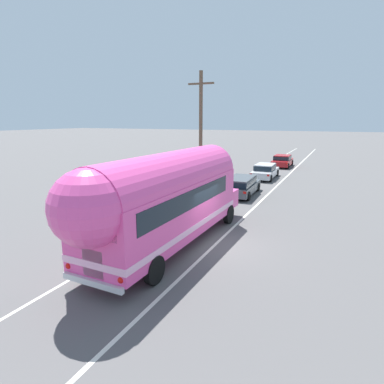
{
  "coord_description": "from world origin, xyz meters",
  "views": [
    {
      "loc": [
        4.77,
        -12.6,
        5.43
      ],
      "look_at": [
        -1.58,
        0.91,
        2.06
      ],
      "focal_mm": 30.11,
      "sensor_mm": 36.0,
      "label": 1
    }
  ],
  "objects_px": {
    "car_lead": "(241,185)",
    "car_second": "(265,171)",
    "utility_pole": "(201,135)",
    "painted_bus": "(165,197)",
    "car_third": "(282,160)"
  },
  "relations": [
    {
      "from": "car_second",
      "to": "car_third",
      "type": "xyz_separation_m",
      "value": [
        0.12,
        8.54,
        -0.0
      ]
    },
    {
      "from": "utility_pole",
      "to": "car_third",
      "type": "relative_size",
      "value": 1.82
    },
    {
      "from": "painted_bus",
      "to": "car_lead",
      "type": "xyz_separation_m",
      "value": [
        -0.0,
        11.14,
        -1.51
      ]
    },
    {
      "from": "car_lead",
      "to": "car_second",
      "type": "height_order",
      "value": "same"
    },
    {
      "from": "painted_bus",
      "to": "car_lead",
      "type": "relative_size",
      "value": 2.47
    },
    {
      "from": "painted_bus",
      "to": "car_lead",
      "type": "bearing_deg",
      "value": 90.02
    },
    {
      "from": "painted_bus",
      "to": "car_third",
      "type": "xyz_separation_m",
      "value": [
        0.12,
        27.37,
        -1.56
      ]
    },
    {
      "from": "car_lead",
      "to": "car_third",
      "type": "xyz_separation_m",
      "value": [
        0.12,
        16.23,
        -0.05
      ]
    },
    {
      "from": "car_lead",
      "to": "car_second",
      "type": "xyz_separation_m",
      "value": [
        0.01,
        7.69,
        -0.04
      ]
    },
    {
      "from": "car_lead",
      "to": "utility_pole",
      "type": "bearing_deg",
      "value": -134.36
    },
    {
      "from": "painted_bus",
      "to": "car_third",
      "type": "distance_m",
      "value": 27.42
    },
    {
      "from": "car_second",
      "to": "car_lead",
      "type": "bearing_deg",
      "value": -90.05
    },
    {
      "from": "utility_pole",
      "to": "car_lead",
      "type": "distance_m",
      "value": 4.86
    },
    {
      "from": "car_third",
      "to": "painted_bus",
      "type": "bearing_deg",
      "value": -90.25
    },
    {
      "from": "utility_pole",
      "to": "car_lead",
      "type": "xyz_separation_m",
      "value": [
        2.25,
        2.3,
        -3.63
      ]
    }
  ]
}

